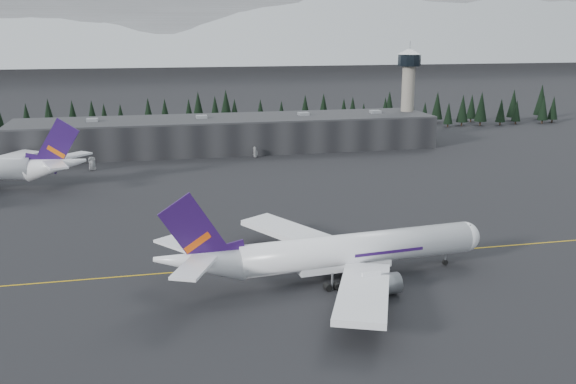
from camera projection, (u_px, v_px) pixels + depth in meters
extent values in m
plane|color=black|center=(310.00, 258.00, 131.00)|extent=(1400.00, 1400.00, 0.00)
cube|color=gold|center=(312.00, 261.00, 129.10)|extent=(400.00, 0.40, 0.02)
cube|color=black|center=(228.00, 134.00, 247.70)|extent=(160.00, 30.00, 12.00)
cube|color=#333335|center=(228.00, 118.00, 246.15)|extent=(160.00, 30.00, 0.60)
cylinder|color=gray|center=(407.00, 103.00, 264.14)|extent=(5.20, 5.20, 32.00)
cylinder|color=black|center=(409.00, 60.00, 259.90)|extent=(9.20, 9.20, 4.50)
cone|color=silver|center=(410.00, 52.00, 259.05)|extent=(10.00, 10.00, 2.00)
cube|color=black|center=(217.00, 118.00, 282.31)|extent=(360.00, 20.00, 15.00)
cylinder|color=white|center=(358.00, 249.00, 120.01)|extent=(46.28, 10.43, 5.99)
sphere|color=white|center=(464.00, 237.00, 127.01)|extent=(5.99, 5.99, 5.99)
cone|color=white|center=(200.00, 262.00, 110.65)|extent=(17.27, 7.59, 8.67)
cube|color=white|center=(301.00, 236.00, 132.81)|extent=(22.12, 27.72, 2.56)
cylinder|color=gray|center=(337.00, 249.00, 130.00)|extent=(6.83, 4.41, 3.79)
cube|color=white|center=(364.00, 292.00, 104.34)|extent=(18.05, 28.90, 2.56)
cylinder|color=gray|center=(381.00, 285.00, 111.63)|extent=(6.83, 4.41, 3.79)
cube|color=#29104D|center=(196.00, 234.00, 109.25)|extent=(12.63, 1.73, 14.87)
cube|color=#EA500D|center=(197.00, 242.00, 109.68)|extent=(4.90, 1.03, 3.66)
cube|color=white|center=(182.00, 245.00, 115.21)|extent=(10.04, 11.54, 0.50)
cube|color=white|center=(194.00, 267.00, 104.19)|extent=(8.63, 11.86, 0.50)
cylinder|color=black|center=(445.00, 258.00, 126.78)|extent=(0.50, 0.50, 2.99)
cylinder|color=black|center=(315.00, 265.00, 122.99)|extent=(0.50, 0.50, 2.99)
cylinder|color=black|center=(332.00, 282.00, 114.73)|extent=(0.50, 0.50, 2.99)
cone|color=white|center=(56.00, 165.00, 186.24)|extent=(19.59, 10.75, 9.60)
cube|color=#28104F|center=(57.00, 146.00, 184.85)|extent=(13.74, 3.78, 16.45)
cube|color=#DB5F0C|center=(56.00, 152.00, 185.26)|extent=(5.38, 1.85, 4.05)
cube|color=white|center=(55.00, 165.00, 179.41)|extent=(8.24, 13.07, 0.55)
cube|color=white|center=(71.00, 156.00, 192.26)|extent=(11.96, 12.25, 0.55)
imported|color=silver|center=(93.00, 169.00, 212.44)|extent=(2.49, 4.77, 1.28)
imported|color=#BCBDBF|center=(256.00, 156.00, 234.06)|extent=(4.31, 2.55, 1.38)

